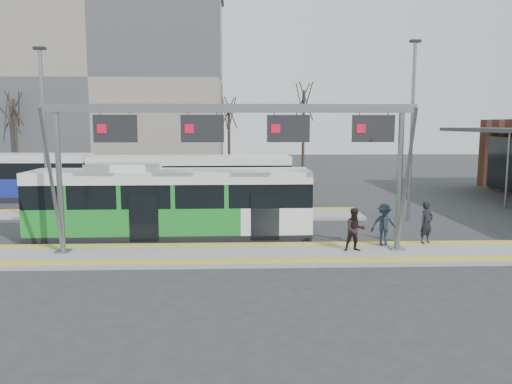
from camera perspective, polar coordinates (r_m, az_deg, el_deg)
ground at (r=17.83m, az=-1.15°, el=-7.37°), size 120.00×120.00×0.00m
platform_main at (r=17.81m, az=-1.15°, el=-7.14°), size 22.00×3.00×0.15m
platform_second at (r=25.89m, az=-10.35°, el=-2.56°), size 20.00×3.00×0.15m
tactile_main at (r=17.79m, az=-1.15°, el=-6.88°), size 22.00×2.65×0.02m
tactile_second at (r=27.00m, az=-10.00°, el=-1.95°), size 20.00×0.35×0.02m
gantry at (r=17.47m, az=-2.35°, el=6.59°), size 13.00×1.68×5.20m
apartment_block at (r=55.14m, az=-16.89°, el=12.16°), size 24.50×12.50×18.40m
hero_bus at (r=20.67m, az=-9.71°, el=-1.37°), size 11.28×2.53×3.09m
bg_bus_green at (r=29.15m, az=-7.35°, el=1.29°), size 11.42×2.60×2.85m
bg_bus_blue at (r=34.40m, az=-27.23°, el=1.49°), size 11.07×2.84×2.87m
passenger_a at (r=20.00m, az=18.91°, el=-3.34°), size 0.69×0.61×1.60m
passenger_b at (r=18.16m, az=11.25°, el=-4.25°), size 0.79×0.64×1.55m
passenger_c at (r=19.26m, az=14.46°, el=-3.60°), size 1.03×0.61×1.58m
tree_left at (r=48.56m, az=-3.13°, el=8.96°), size 1.40×1.40×7.51m
tree_mid at (r=47.80m, az=5.46°, el=10.18°), size 1.40×1.40×8.86m
tree_far at (r=50.62m, az=-25.92°, el=8.46°), size 1.40×1.40×7.87m
lamp_west at (r=23.69m, az=-23.02°, el=6.05°), size 0.50×0.25×7.92m
lamp_east at (r=25.01m, az=17.38°, el=7.09°), size 0.50×0.25×8.55m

